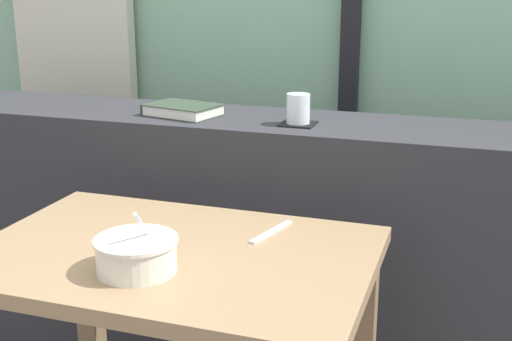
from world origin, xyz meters
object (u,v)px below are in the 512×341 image
at_px(juice_glass, 298,110).
at_px(fork_utensil, 271,232).
at_px(closed_book, 183,110).
at_px(coaster_square, 298,124).
at_px(soup_bowl, 137,255).
at_px(breakfast_table, 175,303).

height_order(juice_glass, fork_utensil, juice_glass).
relative_size(juice_glass, closed_book, 0.35).
relative_size(closed_book, fork_utensil, 1.46).
xyz_separation_m(juice_glass, closed_book, (-0.38, 0.02, -0.03)).
distance_m(coaster_square, juice_glass, 0.04).
distance_m(coaster_square, fork_utensil, 0.46).
bearing_deg(soup_bowl, coaster_square, 77.79).
bearing_deg(closed_book, fork_utensil, -45.54).
bearing_deg(juice_glass, soup_bowl, -102.21).
bearing_deg(fork_utensil, soup_bowl, -109.04).
relative_size(breakfast_table, juice_glass, 10.43).
bearing_deg(soup_bowl, fork_utensil, 55.63).
distance_m(juice_glass, closed_book, 0.38).
distance_m(breakfast_table, fork_utensil, 0.28).
height_order(closed_book, soup_bowl, closed_book).
xyz_separation_m(coaster_square, juice_glass, (0.00, 0.00, 0.04)).
bearing_deg(coaster_square, closed_book, 176.83).
bearing_deg(breakfast_table, juice_glass, 77.31).
bearing_deg(soup_bowl, juice_glass, 77.79).
xyz_separation_m(breakfast_table, coaster_square, (0.13, 0.59, 0.32)).
distance_m(breakfast_table, juice_glass, 0.70).
distance_m(breakfast_table, soup_bowl, 0.21).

